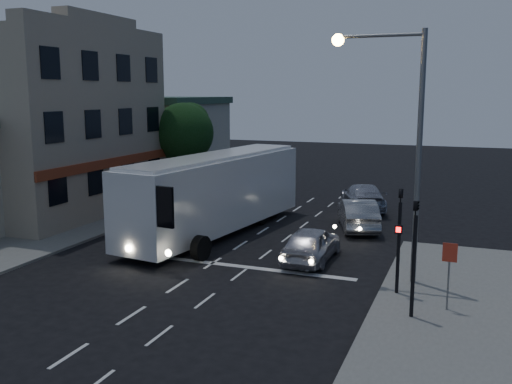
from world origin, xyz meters
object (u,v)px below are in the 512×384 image
at_px(regulatory_sign, 449,265).
at_px(street_tree, 184,130).
at_px(car_sedan_b, 363,197).
at_px(traffic_signal_side, 415,244).
at_px(traffic_signal_main, 399,228).
at_px(streetlight, 401,128).
at_px(car_sedan_a, 358,214).
at_px(car_suv, 311,244).
at_px(tour_bus, 217,191).

height_order(regulatory_sign, street_tree, street_tree).
relative_size(car_sedan_b, traffic_signal_side, 1.32).
bearing_deg(traffic_signal_main, regulatory_sign, -30.84).
bearing_deg(streetlight, car_sedan_b, 105.45).
relative_size(car_sedan_a, regulatory_sign, 2.19).
height_order(car_suv, traffic_signal_main, traffic_signal_main).
distance_m(car_sedan_b, traffic_signal_main, 15.01).
xyz_separation_m(tour_bus, traffic_signal_side, (10.27, -7.89, 0.28)).
distance_m(car_sedan_a, streetlight, 9.77).
distance_m(traffic_signal_side, street_tree, 23.24).
height_order(tour_bus, streetlight, streetlight).
bearing_deg(car_sedan_b, traffic_signal_main, 85.95).
bearing_deg(car_suv, traffic_signal_side, 132.80).
relative_size(car_suv, car_sedan_a, 0.90).
height_order(traffic_signal_side, streetlight, streetlight).
distance_m(traffic_signal_main, traffic_signal_side, 2.10).
relative_size(tour_bus, car_sedan_a, 2.74).
bearing_deg(streetlight, tour_bus, 154.27).
bearing_deg(car_sedan_b, car_sedan_a, 78.51).
relative_size(car_sedan_b, regulatory_sign, 2.45).
distance_m(tour_bus, traffic_signal_side, 12.95).
relative_size(car_suv, traffic_signal_side, 1.06).
xyz_separation_m(regulatory_sign, streetlight, (-1.96, 2.44, 4.14)).
height_order(car_suv, regulatory_sign, regulatory_sign).
bearing_deg(car_sedan_b, tour_bus, 37.07).
height_order(streetlight, street_tree, streetlight).
xyz_separation_m(tour_bus, street_tree, (-6.24, 8.34, 2.36)).
bearing_deg(regulatory_sign, traffic_signal_side, -136.08).
bearing_deg(street_tree, car_suv, -43.30).
height_order(car_sedan_a, street_tree, street_tree).
relative_size(traffic_signal_side, regulatory_sign, 1.86).
xyz_separation_m(car_sedan_b, street_tree, (-11.96, -0.17, 3.72)).
relative_size(tour_bus, car_suv, 3.05).
distance_m(tour_bus, car_sedan_b, 10.34).
bearing_deg(car_sedan_b, traffic_signal_side, 86.51).
bearing_deg(regulatory_sign, streetlight, 128.75).
relative_size(car_suv, traffic_signal_main, 1.06).
relative_size(traffic_signal_main, street_tree, 0.66).
bearing_deg(car_suv, car_sedan_a, -96.32).
distance_m(regulatory_sign, street_tree, 23.40).
distance_m(traffic_signal_side, streetlight, 4.84).
relative_size(car_sedan_b, streetlight, 0.60).
bearing_deg(car_suv, traffic_signal_main, 142.41).
distance_m(tour_bus, regulatory_sign, 13.24).
bearing_deg(tour_bus, traffic_signal_side, -29.89).
bearing_deg(traffic_signal_side, street_tree, 135.50).
xyz_separation_m(traffic_signal_side, regulatory_sign, (1.00, 0.96, -0.82)).
xyz_separation_m(tour_bus, car_sedan_b, (5.72, 8.50, -1.36)).
xyz_separation_m(traffic_signal_side, street_tree, (-16.51, 16.22, 2.08)).
relative_size(car_suv, car_sedan_b, 0.80).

